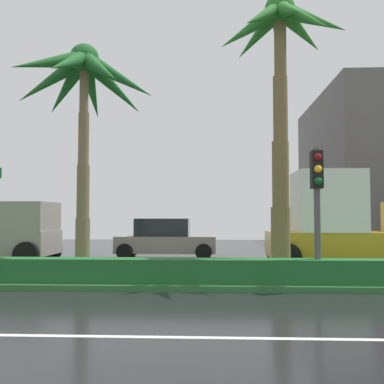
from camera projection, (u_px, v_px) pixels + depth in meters
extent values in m
cube|color=black|center=(73.00, 277.00, 13.98)|extent=(90.00, 42.00, 0.10)
cube|color=#2D6B33|center=(62.00, 277.00, 12.99)|extent=(85.50, 4.00, 0.15)
cube|color=#1E6028|center=(45.00, 270.00, 11.62)|extent=(76.50, 0.70, 0.60)
cylinder|color=brown|center=(83.00, 245.00, 13.52)|extent=(0.43, 0.43, 1.61)
cylinder|color=brown|center=(83.00, 192.00, 13.65)|extent=(0.38, 0.38, 1.61)
cylinder|color=brown|center=(84.00, 139.00, 13.78)|extent=(0.33, 0.33, 1.61)
cylinder|color=brown|center=(84.00, 87.00, 13.92)|extent=(0.28, 0.28, 1.61)
sphere|color=#1E5C24|center=(84.00, 58.00, 13.96)|extent=(0.90, 0.90, 0.90)
cone|color=#1E5C24|center=(118.00, 77.00, 13.74)|extent=(2.51, 0.87, 1.77)
cone|color=#1E5C24|center=(113.00, 87.00, 14.65)|extent=(2.10, 2.13, 1.84)
cone|color=#1E5C24|center=(92.00, 90.00, 14.98)|extent=(0.68, 2.45, 1.86)
cone|color=#1E5C24|center=(67.00, 87.00, 14.68)|extent=(2.16, 2.06, 1.84)
cone|color=#1E5C24|center=(51.00, 80.00, 14.12)|extent=(2.53, 0.87, 1.73)
cone|color=#1E5C24|center=(50.00, 63.00, 13.05)|extent=(2.04, 2.35, 1.40)
cone|color=#1E5C24|center=(69.00, 63.00, 12.80)|extent=(0.80, 2.57, 1.57)
cone|color=#1E5C24|center=(99.00, 68.00, 13.03)|extent=(1.98, 2.30, 1.70)
cylinder|color=brown|center=(281.00, 240.00, 13.22)|extent=(0.56, 0.56, 1.94)
cylinder|color=brown|center=(281.00, 174.00, 13.30)|extent=(0.49, 0.49, 1.94)
cylinder|color=brown|center=(280.00, 109.00, 13.37)|extent=(0.43, 0.43, 1.94)
cylinder|color=brown|center=(280.00, 44.00, 13.45)|extent=(0.36, 0.36, 1.94)
sphere|color=#2B7129|center=(280.00, 9.00, 13.51)|extent=(0.90, 0.90, 0.90)
cone|color=#2B7129|center=(313.00, 20.00, 13.36)|extent=(2.17, 0.75, 1.29)
cone|color=#2B7129|center=(300.00, 31.00, 14.08)|extent=(1.96, 1.82, 1.34)
cone|color=#2B7129|center=(279.00, 35.00, 14.43)|extent=(0.78, 2.17, 1.33)
cone|color=#2B7129|center=(258.00, 35.00, 14.22)|extent=(1.75, 1.97, 1.47)
cone|color=#2B7129|center=(250.00, 28.00, 13.62)|extent=(2.11, 0.79, 1.54)
cone|color=#2B7129|center=(264.00, 16.00, 12.81)|extent=(1.73, 1.97, 1.51)
cone|color=#2B7129|center=(289.00, 10.00, 12.56)|extent=(0.81, 2.15, 1.42)
cone|color=#2B7129|center=(304.00, 18.00, 12.81)|extent=(1.77, 1.89, 1.61)
cylinder|color=#4C4C47|center=(317.00, 215.00, 11.40)|extent=(0.16, 0.16, 3.41)
cube|color=black|center=(317.00, 170.00, 11.46)|extent=(0.28, 0.32, 0.96)
sphere|color=maroon|center=(318.00, 157.00, 11.30)|extent=(0.20, 0.20, 0.20)
sphere|color=yellow|center=(318.00, 169.00, 11.29)|extent=(0.20, 0.20, 0.20)
sphere|color=#0F591E|center=(318.00, 181.00, 11.27)|extent=(0.20, 0.20, 0.20)
cube|color=gray|center=(27.00, 217.00, 17.27)|extent=(1.90, 2.21, 1.10)
cylinder|color=black|center=(50.00, 250.00, 18.34)|extent=(0.92, 0.30, 0.92)
cylinder|color=black|center=(26.00, 255.00, 16.01)|extent=(0.92, 0.30, 0.92)
cube|color=gray|center=(166.00, 244.00, 19.68)|extent=(4.30, 1.76, 0.72)
cube|color=#1E2328|center=(163.00, 227.00, 19.73)|extent=(2.30, 1.58, 0.76)
cylinder|color=black|center=(204.00, 249.00, 20.49)|extent=(0.68, 0.22, 0.68)
cylinder|color=black|center=(204.00, 252.00, 18.70)|extent=(0.68, 0.22, 0.68)
cylinder|color=black|center=(132.00, 249.00, 20.65)|extent=(0.68, 0.22, 0.68)
cylinder|color=black|center=(125.00, 252.00, 18.85)|extent=(0.68, 0.22, 0.68)
cube|color=#B28C1E|center=(357.00, 244.00, 16.35)|extent=(6.40, 2.30, 0.90)
cube|color=silver|center=(327.00, 201.00, 16.48)|extent=(2.30, 2.35, 2.20)
cylinder|color=black|center=(278.00, 251.00, 17.62)|extent=(0.92, 0.30, 0.92)
cylinder|color=black|center=(288.00, 257.00, 15.29)|extent=(0.92, 0.30, 0.92)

